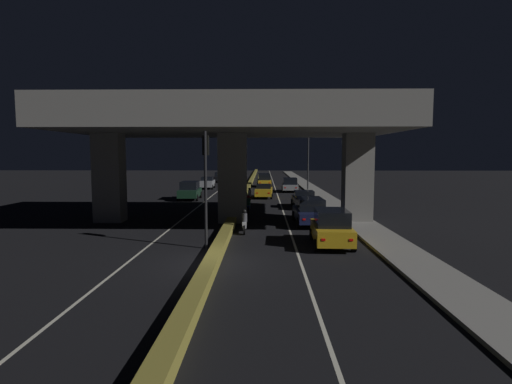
% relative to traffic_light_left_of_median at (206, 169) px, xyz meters
% --- Properties ---
extents(ground_plane, '(200.00, 200.00, 0.00)m').
position_rel_traffic_light_left_of_median_xyz_m(ground_plane, '(0.70, -2.84, -3.86)').
color(ground_plane, black).
extents(lane_line_left_inner, '(0.12, 126.00, 0.00)m').
position_rel_traffic_light_left_of_median_xyz_m(lane_line_left_inner, '(-2.98, 32.16, -3.85)').
color(lane_line_left_inner, beige).
rests_on(lane_line_left_inner, ground_plane).
extents(lane_line_right_inner, '(0.12, 126.00, 0.00)m').
position_rel_traffic_light_left_of_median_xyz_m(lane_line_right_inner, '(4.38, 32.16, -3.85)').
color(lane_line_right_inner, beige).
rests_on(lane_line_right_inner, ground_plane).
extents(median_divider, '(0.60, 126.00, 0.45)m').
position_rel_traffic_light_left_of_median_xyz_m(median_divider, '(0.70, 32.16, -3.63)').
color(median_divider, olive).
rests_on(median_divider, ground_plane).
extents(sidewalk_right, '(2.20, 126.00, 0.14)m').
position_rel_traffic_light_left_of_median_xyz_m(sidewalk_right, '(9.17, 25.16, -3.78)').
color(sidewalk_right, gray).
rests_on(sidewalk_right, ground_plane).
extents(elevated_overpass, '(21.13, 13.01, 8.74)m').
position_rel_traffic_light_left_of_median_xyz_m(elevated_overpass, '(0.70, 7.69, 2.74)').
color(elevated_overpass, gray).
rests_on(elevated_overpass, ground_plane).
extents(traffic_light_left_of_median, '(0.30, 0.49, 5.69)m').
position_rel_traffic_light_left_of_median_xyz_m(traffic_light_left_of_median, '(0.00, 0.00, 0.00)').
color(traffic_light_left_of_median, black).
rests_on(traffic_light_left_of_median, ground_plane).
extents(street_lamp, '(1.98, 0.32, 8.21)m').
position_rel_traffic_light_left_of_median_xyz_m(street_lamp, '(8.19, 31.69, 0.95)').
color(street_lamp, '#2D2D30').
rests_on(street_lamp, ground_plane).
extents(car_taxi_yellow_lead, '(2.06, 4.04, 1.81)m').
position_rel_traffic_light_left_of_median_xyz_m(car_taxi_yellow_lead, '(6.22, 0.69, -2.94)').
color(car_taxi_yellow_lead, gold).
rests_on(car_taxi_yellow_lead, ground_plane).
extents(car_dark_blue_second, '(2.09, 4.63, 1.74)m').
position_rel_traffic_light_left_of_median_xyz_m(car_dark_blue_second, '(5.84, 6.82, -2.95)').
color(car_dark_blue_second, '#141938').
rests_on(car_dark_blue_second, ground_plane).
extents(car_black_third, '(2.03, 4.18, 1.47)m').
position_rel_traffic_light_left_of_median_xyz_m(car_black_third, '(6.29, 15.19, -3.12)').
color(car_black_third, black).
rests_on(car_black_third, ground_plane).
extents(car_taxi_yellow_fourth, '(2.02, 4.18, 1.46)m').
position_rel_traffic_light_left_of_median_xyz_m(car_taxi_yellow_fourth, '(2.83, 23.09, -3.12)').
color(car_taxi_yellow_fourth, gold).
rests_on(car_taxi_yellow_fourth, ground_plane).
extents(car_silver_fifth, '(2.13, 4.06, 1.70)m').
position_rel_traffic_light_left_of_median_xyz_m(car_silver_fifth, '(6.07, 30.10, -2.94)').
color(car_silver_fifth, gray).
rests_on(car_silver_fifth, ground_plane).
extents(car_taxi_yellow_sixth, '(2.14, 4.39, 1.88)m').
position_rel_traffic_light_left_of_median_xyz_m(car_taxi_yellow_sixth, '(2.86, 37.92, -2.86)').
color(car_taxi_yellow_sixth, gold).
rests_on(car_taxi_yellow_sixth, ground_plane).
extents(car_dark_green_lead_oncoming, '(2.17, 4.59, 1.86)m').
position_rel_traffic_light_left_of_median_xyz_m(car_dark_green_lead_oncoming, '(-4.75, 21.27, -2.90)').
color(car_dark_green_lead_oncoming, black).
rests_on(car_dark_green_lead_oncoming, ground_plane).
extents(car_silver_second_oncoming, '(1.93, 4.16, 1.57)m').
position_rel_traffic_light_left_of_median_xyz_m(car_silver_second_oncoming, '(-4.85, 34.47, -3.06)').
color(car_silver_second_oncoming, gray).
rests_on(car_silver_second_oncoming, ground_plane).
extents(car_black_third_oncoming, '(1.85, 4.18, 1.66)m').
position_rel_traffic_light_left_of_median_xyz_m(car_black_third_oncoming, '(-4.51, 47.27, -3.00)').
color(car_black_third_oncoming, black).
rests_on(car_black_third_oncoming, ground_plane).
extents(car_grey_fourth_oncoming, '(1.97, 4.50, 1.90)m').
position_rel_traffic_light_left_of_median_xyz_m(car_grey_fourth_oncoming, '(-4.49, 58.73, -2.87)').
color(car_grey_fourth_oncoming, '#515459').
rests_on(car_grey_fourth_oncoming, ground_plane).
extents(motorcycle_white_filtering_near, '(0.33, 1.78, 1.39)m').
position_rel_traffic_light_left_of_median_xyz_m(motorcycle_white_filtering_near, '(1.68, 3.87, -3.26)').
color(motorcycle_white_filtering_near, black).
rests_on(motorcycle_white_filtering_near, ground_plane).
extents(motorcycle_blue_filtering_mid, '(0.33, 1.95, 1.47)m').
position_rel_traffic_light_left_of_median_xyz_m(motorcycle_blue_filtering_mid, '(1.64, 11.23, -3.23)').
color(motorcycle_blue_filtering_mid, black).
rests_on(motorcycle_blue_filtering_mid, ground_plane).
extents(motorcycle_red_filtering_far, '(0.33, 1.96, 1.49)m').
position_rel_traffic_light_left_of_median_xyz_m(motorcycle_red_filtering_far, '(1.48, 18.02, -3.23)').
color(motorcycle_red_filtering_far, black).
rests_on(motorcycle_red_filtering_far, ground_plane).
extents(pedestrian_on_sidewalk, '(0.36, 0.36, 1.71)m').
position_rel_traffic_light_left_of_median_xyz_m(pedestrian_on_sidewalk, '(9.78, 8.58, -2.86)').
color(pedestrian_on_sidewalk, black).
rests_on(pedestrian_on_sidewalk, sidewalk_right).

